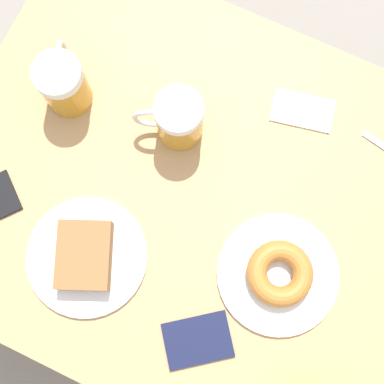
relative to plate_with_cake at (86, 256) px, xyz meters
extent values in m
plane|color=gray|center=(-0.20, 0.13, -0.74)|extent=(8.00, 8.00, 0.00)
cube|color=tan|center=(-0.20, 0.13, -0.03)|extent=(0.83, 1.01, 0.03)
cylinder|color=black|center=(-0.58, -0.33, -0.40)|extent=(0.04, 0.04, 0.69)
cylinder|color=#2D2823|center=(-0.12, 0.75, -0.51)|extent=(0.03, 0.03, 0.46)
cylinder|color=silver|center=(0.00, 0.00, -0.01)|extent=(0.24, 0.24, 0.01)
cube|color=brown|center=(0.00, 0.00, 0.01)|extent=(0.16, 0.15, 0.04)
cylinder|color=silver|center=(-0.13, 0.35, -0.01)|extent=(0.24, 0.24, 0.01)
torus|color=#B2702D|center=(-0.13, 0.35, 0.01)|extent=(0.13, 0.13, 0.04)
cylinder|color=#C68C23|center=(-0.31, 0.05, 0.03)|extent=(0.09, 0.09, 0.10)
cylinder|color=white|center=(-0.31, 0.05, 0.10)|extent=(0.09, 0.09, 0.02)
torus|color=silver|center=(-0.29, 0.01, 0.05)|extent=(0.04, 0.08, 0.08)
cylinder|color=#C68C23|center=(-0.28, -0.18, 0.03)|extent=(0.09, 0.09, 0.10)
cylinder|color=white|center=(-0.28, -0.18, 0.10)|extent=(0.09, 0.09, 0.02)
torus|color=silver|center=(-0.33, -0.21, 0.05)|extent=(0.08, 0.05, 0.08)
cube|color=white|center=(-0.46, 0.27, -0.02)|extent=(0.10, 0.14, 0.00)
cube|color=#141938|center=(0.05, 0.26, -0.01)|extent=(0.15, 0.15, 0.01)
camera|label=1|loc=(-0.01, 0.22, 1.04)|focal=50.00mm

